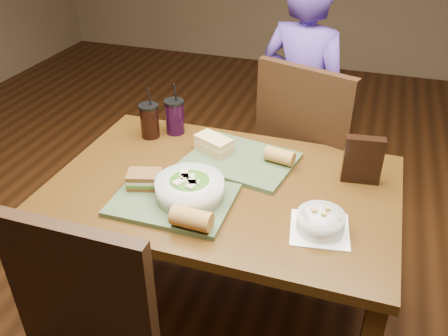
{
  "coord_description": "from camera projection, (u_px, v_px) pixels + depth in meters",
  "views": [
    {
      "loc": [
        0.47,
        -1.43,
        1.76
      ],
      "look_at": [
        0.0,
        0.0,
        0.82
      ],
      "focal_mm": 38.0,
      "sensor_mm": 36.0,
      "label": 1
    }
  ],
  "objects": [
    {
      "name": "sandwich_far",
      "position": [
        214.0,
        144.0,
        1.98
      ],
      "size": [
        0.18,
        0.14,
        0.06
      ],
      "color": "tan",
      "rests_on": "tray_far"
    },
    {
      "name": "salad_bowl",
      "position": [
        190.0,
        187.0,
        1.68
      ],
      "size": [
        0.25,
        0.25,
        0.08
      ],
      "color": "silver",
      "rests_on": "tray_near"
    },
    {
      "name": "baguette_far",
      "position": [
        280.0,
        156.0,
        1.89
      ],
      "size": [
        0.13,
        0.08,
        0.06
      ],
      "primitive_type": "cylinder",
      "rotation": [
        0.0,
        1.57,
        -0.18
      ],
      "color": "#AD7533",
      "rests_on": "tray_far"
    },
    {
      "name": "tray_far",
      "position": [
        241.0,
        160.0,
        1.94
      ],
      "size": [
        0.47,
        0.39,
        0.02
      ],
      "primitive_type": "cube",
      "rotation": [
        0.0,
        0.0,
        -0.17
      ],
      "color": "#3D4E30",
      "rests_on": "dining_table"
    },
    {
      "name": "dining_table",
      "position": [
        224.0,
        203.0,
        1.86
      ],
      "size": [
        1.3,
        0.85,
        0.75
      ],
      "color": "#44290D",
      "rests_on": "ground"
    },
    {
      "name": "diner",
      "position": [
        302.0,
        101.0,
        2.59
      ],
      "size": [
        0.59,
        0.47,
        1.39
      ],
      "primitive_type": "imported",
      "rotation": [
        0.0,
        0.0,
        2.84
      ],
      "color": "#4D348F",
      "rests_on": "ground"
    },
    {
      "name": "cup_cola",
      "position": [
        150.0,
        121.0,
        2.09
      ],
      "size": [
        0.09,
        0.09,
        0.24
      ],
      "color": "black",
      "rests_on": "dining_table"
    },
    {
      "name": "baguette_near",
      "position": [
        192.0,
        219.0,
        1.54
      ],
      "size": [
        0.14,
        0.07,
        0.07
      ],
      "primitive_type": "cylinder",
      "rotation": [
        0.0,
        1.57,
        -0.04
      ],
      "color": "#AD7533",
      "rests_on": "tray_near"
    },
    {
      "name": "sandwich_near",
      "position": [
        145.0,
        179.0,
        1.75
      ],
      "size": [
        0.14,
        0.12,
        0.06
      ],
      "color": "#593819",
      "rests_on": "tray_near"
    },
    {
      "name": "soup_bowl",
      "position": [
        321.0,
        221.0,
        1.56
      ],
      "size": [
        0.22,
        0.22,
        0.08
      ],
      "color": "white",
      "rests_on": "dining_table"
    },
    {
      "name": "cup_berry",
      "position": [
        175.0,
        117.0,
        2.13
      ],
      "size": [
        0.09,
        0.09,
        0.24
      ],
      "color": "black",
      "rests_on": "dining_table"
    },
    {
      "name": "tray_near",
      "position": [
        173.0,
        200.0,
        1.71
      ],
      "size": [
        0.42,
        0.32,
        0.02
      ],
      "primitive_type": "cube",
      "rotation": [
        0.0,
        0.0,
        0.01
      ],
      "color": "#3D4E30",
      "rests_on": "dining_table"
    },
    {
      "name": "chair_far",
      "position": [
        302.0,
        153.0,
        2.32
      ],
      "size": [
        0.58,
        0.59,
        1.07
      ],
      "color": "black",
      "rests_on": "ground"
    },
    {
      "name": "chip_bag",
      "position": [
        363.0,
        160.0,
        1.78
      ],
      "size": [
        0.15,
        0.06,
        0.19
      ],
      "primitive_type": "cube",
      "rotation": [
        0.0,
        0.0,
        0.12
      ],
      "color": "black",
      "rests_on": "dining_table"
    },
    {
      "name": "ground",
      "position": [
        224.0,
        317.0,
        2.21
      ],
      "size": [
        6.0,
        6.0,
        0.0
      ],
      "primitive_type": "plane",
      "color": "#381C0B",
      "rests_on": "ground"
    }
  ]
}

